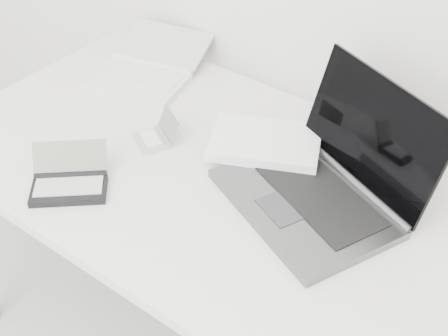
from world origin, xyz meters
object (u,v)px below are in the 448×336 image
Objects in this scene: desk at (244,199)px; palmtop_charcoal at (69,182)px; netbook_open_white at (146,70)px; laptop_large at (307,171)px.

palmtop_charcoal is (-0.32, -0.26, 0.06)m from desk.
desk is 7.06× the size of palmtop_charcoal.
desk is at bearing -36.92° from netbook_open_white.
desk is 0.57m from netbook_open_white.
laptop_large is 0.65m from netbook_open_white.
netbook_open_white reaches higher than desk.
netbook_open_white is 1.78× the size of palmtop_charcoal.
laptop_large is 0.55m from palmtop_charcoal.
desk is at bearing -120.95° from laptop_large.
netbook_open_white is 0.52m from palmtop_charcoal.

